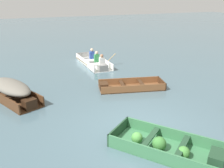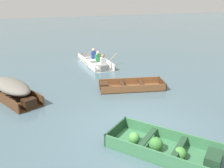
% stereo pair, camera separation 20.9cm
% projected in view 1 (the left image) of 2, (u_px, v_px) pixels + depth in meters
% --- Properties ---
extents(ground_plane, '(80.00, 80.00, 0.00)m').
position_uv_depth(ground_plane, '(140.00, 129.00, 7.84)').
color(ground_plane, '#47606B').
extents(dinghy_green_foreground, '(2.79, 3.07, 0.42)m').
position_uv_depth(dinghy_green_foreground, '(168.00, 147.00, 6.66)').
color(dinghy_green_foreground, '#387047').
rests_on(dinghy_green_foreground, ground).
extents(skiff_dark_varnish_near_moored, '(2.20, 3.17, 0.79)m').
position_uv_depth(skiff_dark_varnish_near_moored, '(12.00, 89.00, 9.83)').
color(skiff_dark_varnish_near_moored, '#4C2D19').
rests_on(skiff_dark_varnish_near_moored, ground).
extents(skiff_wooden_brown_mid_moored, '(3.03, 1.68, 0.33)m').
position_uv_depth(skiff_wooden_brown_mid_moored, '(129.00, 86.00, 11.13)').
color(skiff_wooden_brown_mid_moored, brown).
rests_on(skiff_wooden_brown_mid_moored, ground).
extents(rowboat_white_with_crew, '(2.39, 3.52, 0.93)m').
position_uv_depth(rowboat_white_with_crew, '(95.00, 62.00, 14.66)').
color(rowboat_white_with_crew, white).
rests_on(rowboat_white_with_crew, ground).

